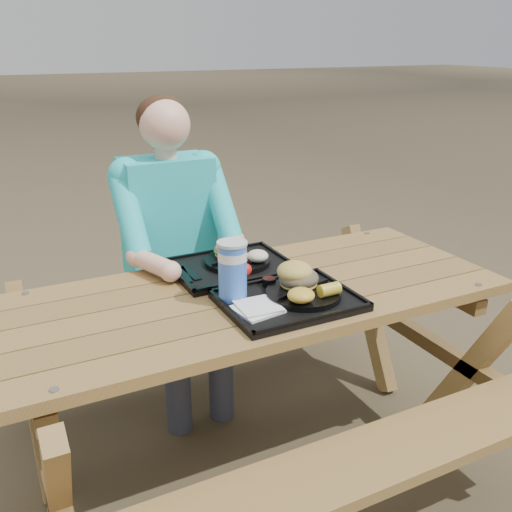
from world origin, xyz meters
name	(u,v)px	position (x,y,z in m)	size (l,w,h in m)	color
ground	(256,457)	(0.00, 0.00, 0.00)	(60.00, 60.00, 0.00)	#999999
picnic_table	(256,379)	(0.00, 0.00, 0.38)	(1.80, 1.49, 0.75)	#999999
tray_near	(289,301)	(0.05, -0.16, 0.76)	(0.45, 0.35, 0.02)	black
tray_far	(232,268)	(0.00, 0.21, 0.76)	(0.45, 0.35, 0.02)	black
plate_near	(303,294)	(0.10, -0.16, 0.78)	(0.26, 0.26, 0.02)	black
plate_far	(237,261)	(0.03, 0.22, 0.78)	(0.26, 0.26, 0.02)	black
napkin_stack	(257,308)	(-0.09, -0.19, 0.78)	(0.14, 0.14, 0.02)	silver
soda_cup	(233,272)	(-0.12, -0.07, 0.87)	(0.10, 0.10, 0.19)	blue
condiment_bbq	(269,282)	(0.04, -0.03, 0.78)	(0.05, 0.05, 0.03)	black
condiment_mustard	(287,280)	(0.10, -0.05, 0.78)	(0.05, 0.05, 0.03)	yellow
sandwich	(299,267)	(0.11, -0.12, 0.86)	(0.13, 0.13, 0.14)	gold
mac_cheese	(301,295)	(0.05, -0.23, 0.81)	(0.09, 0.09, 0.05)	gold
corn_cob	(329,290)	(0.16, -0.23, 0.81)	(0.07, 0.07, 0.04)	gold
cutlery_far	(190,273)	(-0.18, 0.21, 0.77)	(0.03, 0.16, 0.01)	black
burger	(227,245)	(0.01, 0.27, 0.83)	(0.10, 0.10, 0.09)	#E79151
baked_beans	(229,261)	(-0.03, 0.17, 0.81)	(0.08, 0.08, 0.04)	#4D190F
potato_salad	(258,256)	(0.09, 0.16, 0.81)	(0.08, 0.08, 0.05)	beige
diner	(172,266)	(-0.11, 0.62, 0.64)	(0.48, 0.84, 1.28)	teal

